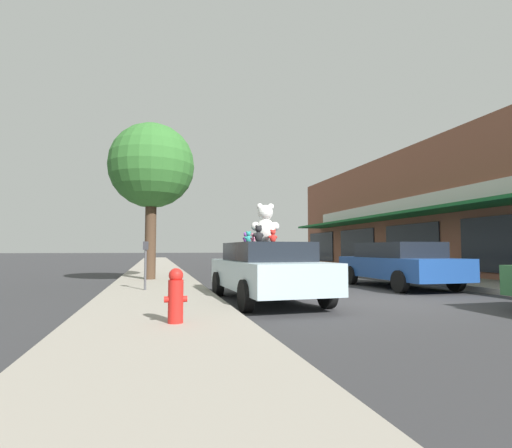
{
  "coord_description": "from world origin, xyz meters",
  "views": [
    {
      "loc": [
        -5.17,
        -8.38,
        1.23
      ],
      "look_at": [
        -2.34,
        2.78,
        1.95
      ],
      "focal_mm": 28.0,
      "sensor_mm": 36.0,
      "label": 1
    }
  ],
  "objects_px": {
    "parked_car_far_center": "(398,263)",
    "teddy_bear_brown": "(260,238)",
    "teddy_bear_purple": "(246,238)",
    "parking_meter": "(145,259)",
    "teddy_bear_giant": "(265,224)",
    "teddy_bear_black": "(258,234)",
    "teddy_bear_cream": "(261,237)",
    "teddy_bear_pink": "(253,238)",
    "fire_hydrant": "(176,295)",
    "teddy_bear_teal": "(248,237)",
    "plush_art_car": "(266,270)",
    "street_tree": "(152,167)",
    "teddy_bear_red": "(273,236)"
  },
  "relations": [
    {
      "from": "plush_art_car",
      "to": "fire_hydrant",
      "type": "bearing_deg",
      "value": -128.5
    },
    {
      "from": "teddy_bear_teal",
      "to": "teddy_bear_purple",
      "type": "bearing_deg",
      "value": -101.23
    },
    {
      "from": "parking_meter",
      "to": "teddy_bear_teal",
      "type": "bearing_deg",
      "value": -35.42
    },
    {
      "from": "parking_meter",
      "to": "parked_car_far_center",
      "type": "bearing_deg",
      "value": 2.86
    },
    {
      "from": "plush_art_car",
      "to": "teddy_bear_teal",
      "type": "height_order",
      "value": "teddy_bear_teal"
    },
    {
      "from": "teddy_bear_giant",
      "to": "teddy_bear_brown",
      "type": "distance_m",
      "value": 0.79
    },
    {
      "from": "teddy_bear_brown",
      "to": "teddy_bear_red",
      "type": "bearing_deg",
      "value": 118.63
    },
    {
      "from": "parked_car_far_center",
      "to": "teddy_bear_brown",
      "type": "bearing_deg",
      "value": -164.84
    },
    {
      "from": "teddy_bear_brown",
      "to": "parked_car_far_center",
      "type": "relative_size",
      "value": 0.05
    },
    {
      "from": "teddy_bear_teal",
      "to": "teddy_bear_black",
      "type": "height_order",
      "value": "teddy_bear_black"
    },
    {
      "from": "teddy_bear_teal",
      "to": "teddy_bear_pink",
      "type": "relative_size",
      "value": 1.28
    },
    {
      "from": "teddy_bear_red",
      "to": "teddy_bear_pink",
      "type": "bearing_deg",
      "value": -1.55
    },
    {
      "from": "teddy_bear_giant",
      "to": "parked_car_far_center",
      "type": "distance_m",
      "value": 5.51
    },
    {
      "from": "parked_car_far_center",
      "to": "parking_meter",
      "type": "height_order",
      "value": "parked_car_far_center"
    },
    {
      "from": "plush_art_car",
      "to": "teddy_bear_brown",
      "type": "distance_m",
      "value": 1.21
    },
    {
      "from": "teddy_bear_cream",
      "to": "teddy_bear_red",
      "type": "xyz_separation_m",
      "value": [
        0.08,
        -0.73,
        0.01
      ]
    },
    {
      "from": "teddy_bear_pink",
      "to": "parked_car_far_center",
      "type": "height_order",
      "value": "teddy_bear_pink"
    },
    {
      "from": "teddy_bear_purple",
      "to": "parked_car_far_center",
      "type": "distance_m",
      "value": 5.77
    },
    {
      "from": "teddy_bear_red",
      "to": "fire_hydrant",
      "type": "distance_m",
      "value": 3.91
    },
    {
      "from": "parking_meter",
      "to": "teddy_bear_brown",
      "type": "bearing_deg",
      "value": -18.14
    },
    {
      "from": "teddy_bear_giant",
      "to": "teddy_bear_black",
      "type": "distance_m",
      "value": 0.81
    },
    {
      "from": "teddy_bear_giant",
      "to": "fire_hydrant",
      "type": "bearing_deg",
      "value": 65.82
    },
    {
      "from": "teddy_bear_purple",
      "to": "plush_art_car",
      "type": "bearing_deg",
      "value": 177.26
    },
    {
      "from": "teddy_bear_purple",
      "to": "parking_meter",
      "type": "bearing_deg",
      "value": 16.31
    },
    {
      "from": "teddy_bear_black",
      "to": "parked_car_far_center",
      "type": "xyz_separation_m",
      "value": [
        5.35,
        2.72,
        -0.79
      ]
    },
    {
      "from": "teddy_bear_brown",
      "to": "teddy_bear_cream",
      "type": "xyz_separation_m",
      "value": [
        -0.07,
        -0.35,
        0.02
      ]
    },
    {
      "from": "fire_hydrant",
      "to": "parking_meter",
      "type": "xyz_separation_m",
      "value": [
        -0.54,
        4.98,
        0.41
      ]
    },
    {
      "from": "teddy_bear_brown",
      "to": "teddy_bear_purple",
      "type": "xyz_separation_m",
      "value": [
        -0.5,
        -0.47,
        0.0
      ]
    },
    {
      "from": "teddy_bear_pink",
      "to": "parking_meter",
      "type": "bearing_deg",
      "value": -55.05
    },
    {
      "from": "teddy_bear_giant",
      "to": "teddy_bear_cream",
      "type": "bearing_deg",
      "value": -79.62
    },
    {
      "from": "teddy_bear_brown",
      "to": "parked_car_far_center",
      "type": "bearing_deg",
      "value": -137.09
    },
    {
      "from": "street_tree",
      "to": "teddy_bear_brown",
      "type": "bearing_deg",
      "value": -59.68
    },
    {
      "from": "teddy_bear_brown",
      "to": "teddy_bear_cream",
      "type": "distance_m",
      "value": 0.35
    },
    {
      "from": "teddy_bear_black",
      "to": "teddy_bear_cream",
      "type": "relative_size",
      "value": 1.34
    },
    {
      "from": "teddy_bear_teal",
      "to": "parked_car_far_center",
      "type": "relative_size",
      "value": 0.06
    },
    {
      "from": "plush_art_car",
      "to": "teddy_bear_purple",
      "type": "height_order",
      "value": "teddy_bear_purple"
    },
    {
      "from": "teddy_bear_pink",
      "to": "fire_hydrant",
      "type": "height_order",
      "value": "teddy_bear_pink"
    },
    {
      "from": "teddy_bear_giant",
      "to": "parking_meter",
      "type": "bearing_deg",
      "value": -20.13
    },
    {
      "from": "teddy_bear_black",
      "to": "teddy_bear_cream",
      "type": "distance_m",
      "value": 1.09
    },
    {
      "from": "teddy_bear_pink",
      "to": "teddy_bear_cream",
      "type": "bearing_deg",
      "value": -133.01
    },
    {
      "from": "teddy_bear_teal",
      "to": "teddy_bear_black",
      "type": "xyz_separation_m",
      "value": [
        0.09,
        -0.63,
        0.05
      ]
    },
    {
      "from": "teddy_bear_brown",
      "to": "teddy_bear_black",
      "type": "distance_m",
      "value": 1.44
    },
    {
      "from": "teddy_bear_brown",
      "to": "street_tree",
      "type": "distance_m",
      "value": 6.19
    },
    {
      "from": "teddy_bear_giant",
      "to": "parking_meter",
      "type": "xyz_separation_m",
      "value": [
        -2.82,
        1.65,
        -0.87
      ]
    },
    {
      "from": "fire_hydrant",
      "to": "teddy_bear_teal",
      "type": "bearing_deg",
      "value": 60.59
    },
    {
      "from": "plush_art_car",
      "to": "teddy_bear_pink",
      "type": "relative_size",
      "value": 20.86
    },
    {
      "from": "teddy_bear_giant",
      "to": "teddy_bear_brown",
      "type": "bearing_deg",
      "value": -85.15
    },
    {
      "from": "teddy_bear_purple",
      "to": "parked_car_far_center",
      "type": "relative_size",
      "value": 0.06
    },
    {
      "from": "plush_art_car",
      "to": "fire_hydrant",
      "type": "height_order",
      "value": "plush_art_car"
    },
    {
      "from": "teddy_bear_red",
      "to": "parked_car_far_center",
      "type": "bearing_deg",
      "value": -156.92
    }
  ]
}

